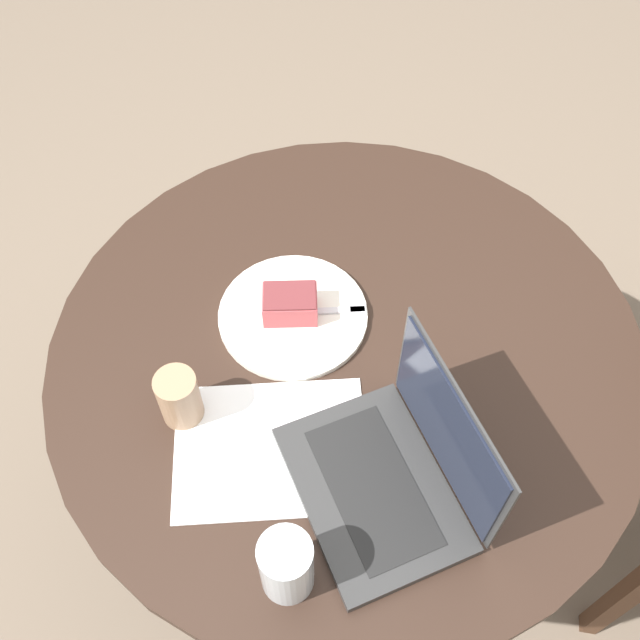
% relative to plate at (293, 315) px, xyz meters
% --- Properties ---
extents(ground_plane, '(12.00, 12.00, 0.00)m').
position_rel_plate_xyz_m(ground_plane, '(-0.08, 0.08, -0.73)').
color(ground_plane, '#6B5B4C').
extents(dining_table, '(1.03, 1.03, 0.73)m').
position_rel_plate_xyz_m(dining_table, '(-0.08, 0.08, -0.14)').
color(dining_table, black).
rests_on(dining_table, ground_plane).
extents(paper_document, '(0.33, 0.27, 0.00)m').
position_rel_plate_xyz_m(paper_document, '(0.08, 0.24, -0.00)').
color(paper_document, white).
rests_on(paper_document, dining_table).
extents(plate, '(0.26, 0.26, 0.01)m').
position_rel_plate_xyz_m(plate, '(0.00, 0.00, 0.00)').
color(plate, silver).
rests_on(plate, dining_table).
extents(cake_slice, '(0.10, 0.08, 0.05)m').
position_rel_plate_xyz_m(cake_slice, '(0.00, -0.00, 0.03)').
color(cake_slice, '#B74C51').
rests_on(cake_slice, plate).
extents(fork, '(0.17, 0.04, 0.00)m').
position_rel_plate_xyz_m(fork, '(-0.06, 0.01, 0.01)').
color(fork, silver).
rests_on(fork, plate).
extents(coffee_glass, '(0.07, 0.07, 0.10)m').
position_rel_plate_xyz_m(coffee_glass, '(0.21, 0.15, 0.05)').
color(coffee_glass, '#997556').
rests_on(coffee_glass, dining_table).
extents(water_glass, '(0.08, 0.08, 0.13)m').
position_rel_plate_xyz_m(water_glass, '(0.08, 0.45, 0.06)').
color(water_glass, silver).
rests_on(water_glass, dining_table).
extents(laptop, '(0.28, 0.34, 0.23)m').
position_rel_plate_xyz_m(laptop, '(-0.10, 0.33, 0.04)').
color(laptop, '#2D2D2D').
rests_on(laptop, dining_table).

